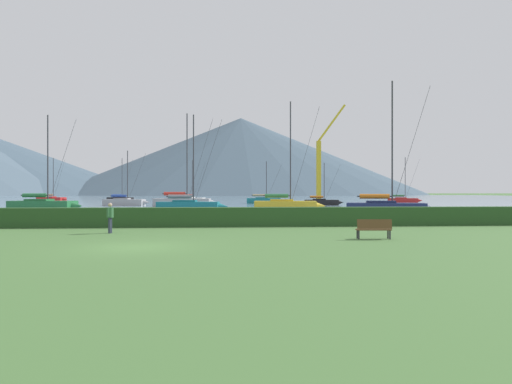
{
  "coord_description": "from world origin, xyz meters",
  "views": [
    {
      "loc": [
        3.46,
        -19.22,
        2.28
      ],
      "look_at": [
        8.43,
        46.08,
        2.19
      ],
      "focal_mm": 32.6,
      "sensor_mm": 36.0,
      "label": 1
    }
  ],
  "objects_px": {
    "sailboat_slip_12": "(286,205)",
    "park_bench_near_path": "(374,228)",
    "sailboat_slip_5": "(191,199)",
    "sailboat_slip_10": "(189,205)",
    "sailboat_slip_9": "(121,199)",
    "dock_crane": "(320,174)",
    "sailboat_slip_3": "(125,202)",
    "sailboat_slip_6": "(44,205)",
    "sailboat_slip_8": "(52,199)",
    "sailboat_slip_2": "(264,200)",
    "sailboat_slip_7": "(387,207)",
    "sailboat_slip_0": "(403,200)",
    "sailboat_slip_1": "(322,202)",
    "person_standing_walker": "(110,215)",
    "sailboat_slip_11": "(183,202)"
  },
  "relations": [
    {
      "from": "sailboat_slip_3",
      "to": "sailboat_slip_10",
      "type": "relative_size",
      "value": 0.8
    },
    {
      "from": "sailboat_slip_3",
      "to": "sailboat_slip_6",
      "type": "relative_size",
      "value": 0.79
    },
    {
      "from": "sailboat_slip_10",
      "to": "sailboat_slip_9",
      "type": "bearing_deg",
      "value": 115.46
    },
    {
      "from": "sailboat_slip_8",
      "to": "sailboat_slip_3",
      "type": "bearing_deg",
      "value": -34.16
    },
    {
      "from": "sailboat_slip_12",
      "to": "sailboat_slip_2",
      "type": "bearing_deg",
      "value": 96.31
    },
    {
      "from": "dock_crane",
      "to": "sailboat_slip_3",
      "type": "bearing_deg",
      "value": -160.35
    },
    {
      "from": "sailboat_slip_5",
      "to": "sailboat_slip_10",
      "type": "bearing_deg",
      "value": -66.66
    },
    {
      "from": "sailboat_slip_6",
      "to": "sailboat_slip_10",
      "type": "relative_size",
      "value": 1.01
    },
    {
      "from": "sailboat_slip_10",
      "to": "sailboat_slip_7",
      "type": "bearing_deg",
      "value": -20.09
    },
    {
      "from": "sailboat_slip_7",
      "to": "sailboat_slip_10",
      "type": "height_order",
      "value": "sailboat_slip_7"
    },
    {
      "from": "sailboat_slip_10",
      "to": "sailboat_slip_12",
      "type": "height_order",
      "value": "sailboat_slip_12"
    },
    {
      "from": "sailboat_slip_8",
      "to": "park_bench_near_path",
      "type": "bearing_deg",
      "value": -42.85
    },
    {
      "from": "sailboat_slip_1",
      "to": "sailboat_slip_8",
      "type": "bearing_deg",
      "value": 162.1
    },
    {
      "from": "sailboat_slip_5",
      "to": "sailboat_slip_12",
      "type": "xyz_separation_m",
      "value": [
        14.02,
        -43.48,
        0.13
      ]
    },
    {
      "from": "park_bench_near_path",
      "to": "sailboat_slip_0",
      "type": "bearing_deg",
      "value": 71.33
    },
    {
      "from": "sailboat_slip_12",
      "to": "dock_crane",
      "type": "xyz_separation_m",
      "value": [
        11.38,
        33.94,
        4.91
      ]
    },
    {
      "from": "sailboat_slip_6",
      "to": "sailboat_slip_11",
      "type": "xyz_separation_m",
      "value": [
        15.23,
        11.66,
        0.06
      ]
    },
    {
      "from": "sailboat_slip_0",
      "to": "sailboat_slip_6",
      "type": "distance_m",
      "value": 67.18
    },
    {
      "from": "sailboat_slip_6",
      "to": "sailboat_slip_2",
      "type": "bearing_deg",
      "value": 59.46
    },
    {
      "from": "sailboat_slip_2",
      "to": "sailboat_slip_9",
      "type": "relative_size",
      "value": 0.81
    },
    {
      "from": "sailboat_slip_9",
      "to": "sailboat_slip_6",
      "type": "bearing_deg",
      "value": -66.41
    },
    {
      "from": "sailboat_slip_9",
      "to": "sailboat_slip_10",
      "type": "distance_m",
      "value": 58.34
    },
    {
      "from": "sailboat_slip_3",
      "to": "sailboat_slip_12",
      "type": "bearing_deg",
      "value": -33.56
    },
    {
      "from": "sailboat_slip_8",
      "to": "sailboat_slip_10",
      "type": "relative_size",
      "value": 0.88
    },
    {
      "from": "sailboat_slip_2",
      "to": "sailboat_slip_10",
      "type": "height_order",
      "value": "sailboat_slip_10"
    },
    {
      "from": "dock_crane",
      "to": "sailboat_slip_5",
      "type": "bearing_deg",
      "value": 159.41
    },
    {
      "from": "sailboat_slip_3",
      "to": "sailboat_slip_6",
      "type": "xyz_separation_m",
      "value": [
        -5.25,
        -20.09,
        0.11
      ]
    },
    {
      "from": "sailboat_slip_12",
      "to": "park_bench_near_path",
      "type": "bearing_deg",
      "value": -83.57
    },
    {
      "from": "sailboat_slip_8",
      "to": "sailboat_slip_10",
      "type": "height_order",
      "value": "sailboat_slip_10"
    },
    {
      "from": "sailboat_slip_10",
      "to": "person_standing_walker",
      "type": "xyz_separation_m",
      "value": [
        -2.42,
        -27.65,
        0.3
      ]
    },
    {
      "from": "sailboat_slip_9",
      "to": "sailboat_slip_11",
      "type": "bearing_deg",
      "value": -45.72
    },
    {
      "from": "sailboat_slip_0",
      "to": "sailboat_slip_10",
      "type": "relative_size",
      "value": 0.83
    },
    {
      "from": "sailboat_slip_1",
      "to": "sailboat_slip_6",
      "type": "bearing_deg",
      "value": -141.18
    },
    {
      "from": "sailboat_slip_0",
      "to": "sailboat_slip_1",
      "type": "height_order",
      "value": "sailboat_slip_0"
    },
    {
      "from": "sailboat_slip_5",
      "to": "sailboat_slip_10",
      "type": "xyz_separation_m",
      "value": [
        2.72,
        -44.42,
        0.09
      ]
    },
    {
      "from": "sailboat_slip_7",
      "to": "sailboat_slip_12",
      "type": "relative_size",
      "value": 1.0
    },
    {
      "from": "sailboat_slip_8",
      "to": "sailboat_slip_9",
      "type": "xyz_separation_m",
      "value": [
        14.17,
        3.31,
        -0.03
      ]
    },
    {
      "from": "sailboat_slip_3",
      "to": "sailboat_slip_6",
      "type": "height_order",
      "value": "sailboat_slip_6"
    },
    {
      "from": "sailboat_slip_0",
      "to": "sailboat_slip_12",
      "type": "relative_size",
      "value": 0.71
    },
    {
      "from": "sailboat_slip_2",
      "to": "sailboat_slip_6",
      "type": "bearing_deg",
      "value": -127.9
    },
    {
      "from": "sailboat_slip_3",
      "to": "sailboat_slip_12",
      "type": "relative_size",
      "value": 0.68
    },
    {
      "from": "sailboat_slip_6",
      "to": "sailboat_slip_9",
      "type": "relative_size",
      "value": 1.13
    },
    {
      "from": "sailboat_slip_2",
      "to": "sailboat_slip_5",
      "type": "xyz_separation_m",
      "value": [
        -14.53,
        10.0,
        -0.01
      ]
    },
    {
      "from": "sailboat_slip_5",
      "to": "sailboat_slip_12",
      "type": "distance_m",
      "value": 45.69
    },
    {
      "from": "sailboat_slip_0",
      "to": "person_standing_walker",
      "type": "bearing_deg",
      "value": -103.55
    },
    {
      "from": "sailboat_slip_11",
      "to": "sailboat_slip_7",
      "type": "bearing_deg",
      "value": -43.0
    },
    {
      "from": "sailboat_slip_1",
      "to": "person_standing_walker",
      "type": "bearing_deg",
      "value": -103.95
    },
    {
      "from": "sailboat_slip_5",
      "to": "sailboat_slip_8",
      "type": "xyz_separation_m",
      "value": [
        -30.79,
        7.31,
        0.02
      ]
    },
    {
      "from": "sailboat_slip_5",
      "to": "person_standing_walker",
      "type": "height_order",
      "value": "sailboat_slip_5"
    },
    {
      "from": "person_standing_walker",
      "to": "sailboat_slip_1",
      "type": "bearing_deg",
      "value": 75.13
    }
  ]
}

